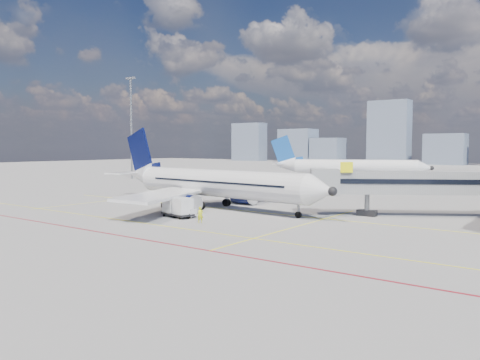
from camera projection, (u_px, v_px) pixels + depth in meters
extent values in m
plane|color=gray|center=(183.00, 216.00, 53.83)|extent=(420.00, 420.00, 0.00)
cube|color=#FFFB0D|center=(226.00, 209.00, 60.27)|extent=(60.00, 0.18, 0.01)
cube|color=#FFFB0D|center=(144.00, 223.00, 49.00)|extent=(80.00, 0.15, 0.01)
cube|color=#FFFB0D|center=(298.00, 226.00, 47.20)|extent=(0.15, 28.00, 0.01)
cube|color=#FFFB0D|center=(123.00, 199.00, 72.04)|extent=(0.15, 30.00, 0.01)
cube|color=maroon|center=(96.00, 231.00, 44.16)|extent=(90.00, 0.25, 0.01)
cube|color=gray|center=(423.00, 183.00, 53.46)|extent=(20.84, 13.93, 2.60)
cube|color=black|center=(423.00, 181.00, 53.45)|extent=(20.52, 13.82, 0.55)
cube|color=gray|center=(324.00, 182.00, 54.53)|extent=(4.49, 4.56, 3.00)
cube|color=black|center=(367.00, 213.00, 54.10)|extent=(2.20, 1.00, 0.70)
cylinder|color=gray|center=(367.00, 201.00, 54.01)|extent=(0.56, 0.56, 2.70)
cube|color=#FFFB0D|center=(347.00, 167.00, 52.60)|extent=(1.26, 0.82, 1.20)
cylinder|color=gray|center=(131.00, 129.00, 117.55)|extent=(0.56, 0.56, 25.00)
cube|color=gray|center=(131.00, 78.00, 116.66)|extent=(3.20, 0.40, 0.50)
cube|color=silver|center=(127.00, 78.00, 117.17)|extent=(0.60, 0.15, 0.35)
cube|color=silver|center=(130.00, 78.00, 116.46)|extent=(0.60, 0.15, 0.35)
cube|color=silver|center=(133.00, 78.00, 115.76)|extent=(0.60, 0.15, 0.35)
cube|color=slate|center=(249.00, 142.00, 279.05)|extent=(19.61, 9.28, 22.30)
cube|color=slate|center=(298.00, 145.00, 259.67)|extent=(18.89, 12.98, 18.02)
cube|color=slate|center=(328.00, 150.00, 249.21)|extent=(15.89, 12.35, 12.90)
cube|color=slate|center=(389.00, 132.00, 229.31)|extent=(19.37, 9.36, 30.76)
cube|color=slate|center=(445.00, 149.00, 214.48)|extent=(17.46, 11.88, 14.16)
cylinder|color=silver|center=(219.00, 183.00, 60.52)|extent=(27.91, 6.30, 3.60)
cone|color=silver|center=(322.00, 191.00, 50.21)|extent=(3.66, 3.91, 3.60)
sphere|color=black|center=(333.00, 191.00, 49.35)|extent=(1.11, 1.11, 1.02)
cone|color=silver|center=(141.00, 174.00, 71.66)|extent=(6.23, 4.16, 3.60)
cube|color=black|center=(313.00, 185.00, 50.97)|extent=(1.51, 1.51, 0.42)
cube|color=silver|center=(252.00, 186.00, 67.69)|extent=(11.71, 15.61, 0.53)
cube|color=silver|center=(162.00, 195.00, 55.33)|extent=(9.36, 15.97, 0.53)
cylinder|color=#070E3A|center=(243.00, 196.00, 64.96)|extent=(3.51, 2.44, 2.12)
cylinder|color=#070E3A|center=(186.00, 203.00, 57.00)|extent=(3.51, 2.44, 2.12)
cylinder|color=silver|center=(253.00, 197.00, 63.79)|extent=(0.54, 2.20, 2.18)
cylinder|color=silver|center=(195.00, 204.00, 55.83)|extent=(0.54, 2.20, 2.18)
cube|color=#070E3A|center=(140.00, 154.00, 71.43)|extent=(6.32, 0.91, 7.87)
cube|color=#070E3A|center=(149.00, 168.00, 70.12)|extent=(5.21, 0.79, 1.99)
cube|color=silver|center=(155.00, 171.00, 74.07)|extent=(4.85, 5.86, 0.20)
cube|color=silver|center=(123.00, 173.00, 69.68)|extent=(4.11, 5.74, 0.20)
cylinder|color=gray|center=(298.00, 210.00, 52.40)|extent=(0.31, 0.31, 1.80)
cylinder|color=black|center=(298.00, 215.00, 52.44)|extent=(0.78, 0.35, 0.76)
cylinder|color=gray|center=(226.00, 200.00, 63.09)|extent=(0.35, 0.35, 1.60)
cylinder|color=black|center=(226.00, 202.00, 63.12)|extent=(1.06, 0.74, 1.00)
cylinder|color=gray|center=(201.00, 203.00, 59.53)|extent=(0.35, 0.35, 1.60)
cylinder|color=black|center=(201.00, 206.00, 59.55)|extent=(1.06, 0.74, 1.00)
cube|color=black|center=(231.00, 181.00, 61.52)|extent=(22.60, 2.33, 0.24)
cube|color=black|center=(212.00, 182.00, 58.87)|extent=(22.60, 2.33, 0.24)
cylinder|color=silver|center=(355.00, 167.00, 109.29)|extent=(27.11, 13.49, 3.60)
cone|color=silver|center=(426.00, 168.00, 105.35)|extent=(4.41, 4.57, 3.60)
sphere|color=black|center=(432.00, 168.00, 105.02)|extent=(1.32, 1.32, 1.02)
cone|color=silver|center=(284.00, 164.00, 113.51)|extent=(6.82, 5.52, 3.60)
cube|color=black|center=(420.00, 166.00, 105.62)|extent=(1.80, 1.80, 0.42)
cube|color=silver|center=(350.00, 170.00, 117.73)|extent=(5.49, 15.44, 0.53)
cube|color=silver|center=(347.00, 173.00, 101.68)|extent=(14.24, 14.13, 0.53)
cylinder|color=#070E3A|center=(353.00, 175.00, 114.72)|extent=(3.87, 3.19, 2.12)
cylinder|color=#070E3A|center=(352.00, 178.00, 104.38)|extent=(3.87, 3.19, 2.12)
cylinder|color=silver|center=(360.00, 175.00, 114.28)|extent=(1.10, 2.15, 2.18)
cylinder|color=silver|center=(360.00, 178.00, 103.94)|extent=(1.10, 2.15, 2.18)
cube|color=#164A9B|center=(284.00, 151.00, 113.29)|extent=(6.00, 2.59, 7.88)
cube|color=#164A9B|center=(293.00, 160.00, 112.88)|extent=(4.95, 2.16, 1.99)
cube|color=silver|center=(284.00, 163.00, 116.44)|extent=(2.82, 5.20, 0.20)
cube|color=silver|center=(280.00, 163.00, 110.73)|extent=(5.57, 5.66, 0.20)
cylinder|color=black|center=(351.00, 178.00, 112.03)|extent=(1.17, 0.97, 1.00)
cylinder|color=black|center=(350.00, 180.00, 107.40)|extent=(1.17, 0.97, 1.00)
cylinder|color=black|center=(411.00, 181.00, 106.33)|extent=(0.81, 0.54, 0.76)
cube|color=silver|center=(185.00, 212.00, 52.95)|extent=(2.62, 1.81, 0.87)
cube|color=silver|center=(181.00, 206.00, 53.07)|extent=(1.34, 1.46, 0.65)
cube|color=black|center=(181.00, 204.00, 53.06)|extent=(1.22, 1.39, 0.38)
cylinder|color=black|center=(175.00, 215.00, 52.76)|extent=(0.65, 0.37, 0.61)
cylinder|color=black|center=(181.00, 214.00, 53.86)|extent=(0.65, 0.37, 0.61)
cylinder|color=black|center=(189.00, 216.00, 52.08)|extent=(0.65, 0.37, 0.61)
cylinder|color=black|center=(194.00, 215.00, 53.18)|extent=(0.65, 0.37, 0.61)
cube|color=black|center=(178.00, 214.00, 53.17)|extent=(4.42, 2.64, 0.21)
cube|color=silver|center=(172.00, 204.00, 53.87)|extent=(2.09, 2.05, 1.78)
cube|color=silver|center=(183.00, 206.00, 52.34)|extent=(2.09, 2.05, 1.78)
cylinder|color=black|center=(164.00, 215.00, 53.84)|extent=(0.39, 0.23, 0.37)
cylinder|color=black|center=(176.00, 213.00, 54.91)|extent=(0.39, 0.23, 0.37)
cylinder|color=black|center=(180.00, 218.00, 51.46)|extent=(0.39, 0.23, 0.37)
cylinder|color=black|center=(192.00, 216.00, 52.53)|extent=(0.39, 0.23, 0.37)
cube|color=black|center=(172.00, 206.00, 60.41)|extent=(3.78, 2.06, 0.60)
cube|color=black|center=(175.00, 199.00, 59.83)|extent=(5.18, 1.99, 1.57)
cube|color=#FFFB0D|center=(178.00, 199.00, 60.14)|extent=(5.03, 1.23, 1.64)
cube|color=#FFFB0D|center=(172.00, 200.00, 59.53)|extent=(5.03, 1.23, 1.64)
cylinder|color=black|center=(163.00, 206.00, 61.06)|extent=(0.55, 0.32, 0.51)
cylinder|color=black|center=(171.00, 205.00, 61.84)|extent=(0.55, 0.32, 0.51)
cylinder|color=black|center=(174.00, 208.00, 59.00)|extent=(0.55, 0.32, 0.51)
cylinder|color=black|center=(182.00, 207.00, 59.78)|extent=(0.55, 0.32, 0.51)
imported|color=#D1DA17|center=(200.00, 215.00, 49.11)|extent=(0.71, 0.74, 1.70)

